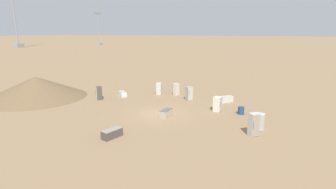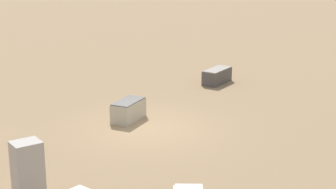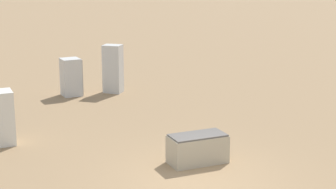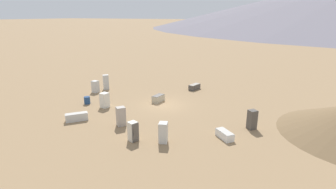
{
  "view_description": "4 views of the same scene",
  "coord_description": "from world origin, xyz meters",
  "px_view_note": "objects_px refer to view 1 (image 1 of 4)",
  "views": [
    {
      "loc": [
        -23.26,
        -10.68,
        8.22
      ],
      "look_at": [
        1.25,
        -0.32,
        1.8
      ],
      "focal_mm": 28.0,
      "sensor_mm": 36.0,
      "label": 1
    },
    {
      "loc": [
        18.04,
        6.58,
        6.76
      ],
      "look_at": [
        0.54,
        1.0,
        1.51
      ],
      "focal_mm": 60.0,
      "sensor_mm": 36.0,
      "label": 2
    },
    {
      "loc": [
        7.13,
        10.38,
        5.14
      ],
      "look_at": [
        0.03,
        -1.25,
        1.85
      ],
      "focal_mm": 60.0,
      "sensor_mm": 36.0,
      "label": 3
    },
    {
      "loc": [
        23.66,
        11.56,
        9.22
      ],
      "look_at": [
        0.89,
        0.96,
        1.53
      ],
      "focal_mm": 28.0,
      "sensor_mm": 36.0,
      "label": 4
    }
  ],
  "objects_px": {
    "discarded_fridge_8": "(225,99)",
    "discarded_fridge_10": "(166,113)",
    "discarded_fridge_2": "(218,104)",
    "power_pylon_0": "(98,33)",
    "discarded_fridge_3": "(99,93)",
    "discarded_fridge_6": "(112,133)",
    "discarded_fridge_4": "(189,94)",
    "discarded_fridge_0": "(254,125)",
    "discarded_fridge_5": "(176,89)",
    "discarded_fridge_7": "(123,94)",
    "discarded_fridge_1": "(260,122)",
    "power_pylon_1": "(16,27)",
    "rusty_barrel": "(241,111)",
    "discarded_fridge_9": "(159,89)"
  },
  "relations": [
    {
      "from": "power_pylon_0",
      "to": "discarded_fridge_3",
      "type": "distance_m",
      "value": 137.4
    },
    {
      "from": "discarded_fridge_0",
      "to": "rusty_barrel",
      "type": "xyz_separation_m",
      "value": [
        5.46,
        1.68,
        -0.56
      ]
    },
    {
      "from": "discarded_fridge_0",
      "to": "discarded_fridge_10",
      "type": "xyz_separation_m",
      "value": [
        1.65,
        8.33,
        -0.57
      ]
    },
    {
      "from": "discarded_fridge_5",
      "to": "discarded_fridge_9",
      "type": "xyz_separation_m",
      "value": [
        -0.7,
        2.19,
        0.04
      ]
    },
    {
      "from": "power_pylon_1",
      "to": "discarded_fridge_6",
      "type": "bearing_deg",
      "value": -125.38
    },
    {
      "from": "discarded_fridge_4",
      "to": "rusty_barrel",
      "type": "bearing_deg",
      "value": 101.52
    },
    {
      "from": "discarded_fridge_4",
      "to": "discarded_fridge_7",
      "type": "distance_m",
      "value": 8.82
    },
    {
      "from": "discarded_fridge_2",
      "to": "power_pylon_0",
      "type": "bearing_deg",
      "value": -129.76
    },
    {
      "from": "power_pylon_1",
      "to": "discarded_fridge_8",
      "type": "height_order",
      "value": "power_pylon_1"
    },
    {
      "from": "discarded_fridge_1",
      "to": "discarded_fridge_4",
      "type": "relative_size",
      "value": 0.86
    },
    {
      "from": "discarded_fridge_0",
      "to": "discarded_fridge_2",
      "type": "xyz_separation_m",
      "value": [
        5.58,
        4.14,
        -0.17
      ]
    },
    {
      "from": "discarded_fridge_10",
      "to": "discarded_fridge_7",
      "type": "bearing_deg",
      "value": -25.62
    },
    {
      "from": "discarded_fridge_3",
      "to": "rusty_barrel",
      "type": "distance_m",
      "value": 17.02
    },
    {
      "from": "discarded_fridge_0",
      "to": "rusty_barrel",
      "type": "distance_m",
      "value": 5.74
    },
    {
      "from": "discarded_fridge_2",
      "to": "power_pylon_1",
      "type": "bearing_deg",
      "value": -112.3
    },
    {
      "from": "discarded_fridge_3",
      "to": "discarded_fridge_4",
      "type": "relative_size",
      "value": 0.98
    },
    {
      "from": "discarded_fridge_6",
      "to": "discarded_fridge_8",
      "type": "height_order",
      "value": "discarded_fridge_8"
    },
    {
      "from": "discarded_fridge_1",
      "to": "discarded_fridge_7",
      "type": "bearing_deg",
      "value": -13.67
    },
    {
      "from": "discarded_fridge_1",
      "to": "discarded_fridge_6",
      "type": "xyz_separation_m",
      "value": [
        -6.35,
        10.65,
        -0.38
      ]
    },
    {
      "from": "discarded_fridge_4",
      "to": "discarded_fridge_5",
      "type": "xyz_separation_m",
      "value": [
        1.99,
        2.49,
        -0.08
      ]
    },
    {
      "from": "discarded_fridge_6",
      "to": "discarded_fridge_4",
      "type": "bearing_deg",
      "value": 97.38
    },
    {
      "from": "discarded_fridge_3",
      "to": "discarded_fridge_10",
      "type": "distance_m",
      "value": 10.78
    },
    {
      "from": "rusty_barrel",
      "to": "discarded_fridge_4",
      "type": "bearing_deg",
      "value": 63.89
    },
    {
      "from": "power_pylon_0",
      "to": "discarded_fridge_0",
      "type": "bearing_deg",
      "value": -138.21
    },
    {
      "from": "discarded_fridge_3",
      "to": "discarded_fridge_8",
      "type": "relative_size",
      "value": 0.89
    },
    {
      "from": "discarded_fridge_0",
      "to": "discarded_fridge_3",
      "type": "distance_m",
      "value": 19.25
    },
    {
      "from": "discarded_fridge_6",
      "to": "discarded_fridge_5",
      "type": "bearing_deg",
      "value": 107.62
    },
    {
      "from": "power_pylon_0",
      "to": "discarded_fridge_0",
      "type": "xyz_separation_m",
      "value": [
        -113.88,
        -101.79,
        -6.2
      ]
    },
    {
      "from": "discarded_fridge_2",
      "to": "discarded_fridge_3",
      "type": "distance_m",
      "value": 14.57
    },
    {
      "from": "discarded_fridge_10",
      "to": "rusty_barrel",
      "type": "bearing_deg",
      "value": -142.37
    },
    {
      "from": "discarded_fridge_5",
      "to": "power_pylon_0",
      "type": "bearing_deg",
      "value": 63.78
    },
    {
      "from": "discarded_fridge_1",
      "to": "discarded_fridge_8",
      "type": "relative_size",
      "value": 0.78
    },
    {
      "from": "discarded_fridge_0",
      "to": "discarded_fridge_10",
      "type": "height_order",
      "value": "discarded_fridge_0"
    },
    {
      "from": "discarded_fridge_4",
      "to": "discarded_fridge_5",
      "type": "distance_m",
      "value": 3.19
    },
    {
      "from": "power_pylon_1",
      "to": "discarded_fridge_9",
      "type": "relative_size",
      "value": 21.51
    },
    {
      "from": "discarded_fridge_4",
      "to": "rusty_barrel",
      "type": "xyz_separation_m",
      "value": [
        -3.26,
        -6.65,
        -0.45
      ]
    },
    {
      "from": "discarded_fridge_3",
      "to": "discarded_fridge_9",
      "type": "xyz_separation_m",
      "value": [
        5.35,
        -5.67,
        -0.03
      ]
    },
    {
      "from": "discarded_fridge_3",
      "to": "rusty_barrel",
      "type": "xyz_separation_m",
      "value": [
        0.8,
        -16.99,
        -0.44
      ]
    },
    {
      "from": "discarded_fridge_4",
      "to": "discarded_fridge_10",
      "type": "xyz_separation_m",
      "value": [
        -7.07,
        -0.0,
        -0.46
      ]
    },
    {
      "from": "power_pylon_1",
      "to": "rusty_barrel",
      "type": "bearing_deg",
      "value": -120.05
    },
    {
      "from": "discarded_fridge_7",
      "to": "discarded_fridge_8",
      "type": "xyz_separation_m",
      "value": [
        2.15,
        -12.95,
        0.06
      ]
    },
    {
      "from": "discarded_fridge_8",
      "to": "discarded_fridge_10",
      "type": "relative_size",
      "value": 1.18
    },
    {
      "from": "power_pylon_0",
      "to": "discarded_fridge_5",
      "type": "xyz_separation_m",
      "value": [
        -103.17,
        -90.97,
        -6.39
      ]
    },
    {
      "from": "discarded_fridge_8",
      "to": "rusty_barrel",
      "type": "height_order",
      "value": "rusty_barrel"
    },
    {
      "from": "discarded_fridge_7",
      "to": "discarded_fridge_9",
      "type": "relative_size",
      "value": 1.05
    },
    {
      "from": "discarded_fridge_7",
      "to": "power_pylon_0",
      "type": "bearing_deg",
      "value": -99.52
    },
    {
      "from": "discarded_fridge_3",
      "to": "discarded_fridge_8",
      "type": "xyz_separation_m",
      "value": [
        4.89,
        -14.59,
        -0.47
      ]
    },
    {
      "from": "discarded_fridge_5",
      "to": "discarded_fridge_7",
      "type": "distance_m",
      "value": 7.06
    },
    {
      "from": "rusty_barrel",
      "to": "discarded_fridge_10",
      "type": "bearing_deg",
      "value": 119.8
    },
    {
      "from": "discarded_fridge_5",
      "to": "rusty_barrel",
      "type": "relative_size",
      "value": 1.94
    }
  ]
}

